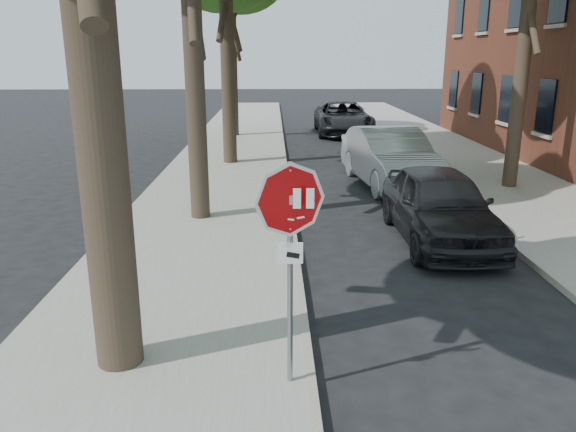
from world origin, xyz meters
The scene contains 9 objects.
ground centered at (0.00, 0.00, 0.00)m, with size 120.00×120.00×0.00m, color black.
sidewalk_left centered at (-2.50, 12.00, 0.06)m, with size 4.00×55.00×0.12m, color gray.
sidewalk_right centered at (6.00, 12.00, 0.06)m, with size 4.00×55.00×0.12m, color gray.
curb_left centered at (-0.45, 12.00, 0.07)m, with size 0.12×55.00×0.13m, color #9E9384.
curb_right centered at (3.95, 12.00, 0.07)m, with size 0.12×55.00×0.13m, color #9E9384.
stop_sign centered at (-0.70, -0.03, 1.95)m, with size 0.76×0.34×2.61m.
car_a centered at (2.60, 5.44, 0.77)m, with size 1.82×4.53×1.54m, color black.
car_b centered at (2.60, 10.60, 0.85)m, with size 1.80×5.18×1.71m, color #A9ABB1.
car_d centered at (2.59, 21.98, 0.79)m, with size 2.61×5.66×1.57m, color black.
Camera 1 is at (-0.88, -5.79, 3.80)m, focal length 35.00 mm.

